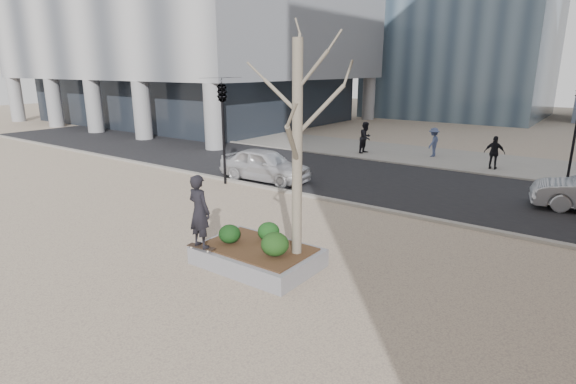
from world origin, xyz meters
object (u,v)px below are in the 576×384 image
Objects in this scene: skateboard at (201,248)px; planter at (258,256)px; skateboarder at (199,211)px; police_car at (265,165)px.

planter is at bearing 30.97° from skateboard.
skateboard is (-1.10, -0.88, 0.26)m from planter.
police_car is (-4.30, 7.88, -0.71)m from skateboarder.
skateboard is at bearing -85.73° from skateboarder.
planter is 1.87m from skateboarder.
skateboarder is 9.01m from police_car.
police_car reaches higher than planter.
planter is 8.86m from police_car.
skateboarder is at bearing -153.77° from police_car.
skateboard is 0.42× the size of skateboarder.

